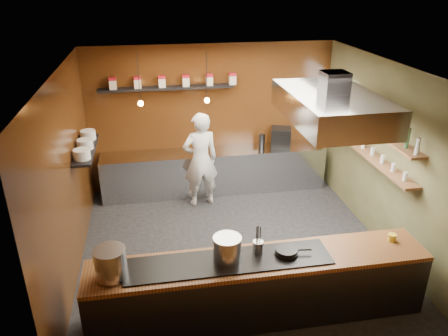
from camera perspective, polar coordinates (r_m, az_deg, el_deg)
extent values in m
plane|color=black|center=(7.48, 1.40, -10.37)|extent=(5.00, 5.00, 0.00)
plane|color=#3B190A|center=(9.05, -1.60, 6.54)|extent=(5.00, 0.00, 5.00)
plane|color=#3B190A|center=(6.74, -19.78, -1.32)|extent=(0.00, 5.00, 5.00)
plane|color=#4C4C2B|center=(7.61, 20.33, 1.50)|extent=(0.00, 5.00, 5.00)
plane|color=silver|center=(6.28, 1.69, 12.78)|extent=(5.00, 5.00, 0.00)
plane|color=white|center=(8.88, 15.16, 8.06)|extent=(0.00, 1.00, 1.00)
cube|color=silver|center=(9.12, -1.22, -0.38)|extent=(4.60, 0.65, 0.90)
cube|color=#38383D|center=(5.98, 4.55, -15.53)|extent=(4.40, 0.70, 0.86)
cube|color=brown|center=(5.69, 4.70, -11.96)|extent=(4.40, 0.72, 0.06)
cube|color=black|center=(5.60, 0.65, -12.09)|extent=(2.60, 0.55, 0.02)
cube|color=black|center=(8.64, -7.53, 10.32)|extent=(2.60, 0.26, 0.04)
cube|color=black|center=(7.61, -17.59, 2.30)|extent=(0.30, 1.40, 0.04)
cube|color=brown|center=(7.64, 18.66, 5.20)|extent=(0.26, 2.80, 0.04)
cube|color=brown|center=(7.79, 18.21, 1.93)|extent=(0.26, 2.80, 0.04)
cube|color=#38383D|center=(6.33, 14.23, 10.77)|extent=(0.35, 0.35, 0.30)
cube|color=silver|center=(6.42, 13.91, 7.74)|extent=(1.20, 2.00, 0.40)
cube|color=white|center=(6.48, 13.73, 5.96)|extent=(1.00, 1.80, 0.02)
cylinder|color=black|center=(7.92, -11.09, 11.41)|extent=(0.01, 0.01, 0.90)
sphere|color=orange|center=(8.03, -10.83, 8.28)|extent=(0.10, 0.10, 0.10)
cylinder|color=black|center=(7.98, -2.28, 11.94)|extent=(0.01, 0.01, 0.90)
sphere|color=orange|center=(8.09, -2.23, 8.82)|extent=(0.10, 0.10, 0.10)
cube|color=beige|center=(8.64, -14.31, 10.50)|extent=(0.13, 0.13, 0.17)
cube|color=#AA1520|center=(8.61, -14.38, 11.21)|extent=(0.13, 0.13, 0.05)
cube|color=beige|center=(8.62, -11.21, 10.75)|extent=(0.13, 0.13, 0.17)
cube|color=#AA1520|center=(8.59, -11.27, 11.46)|extent=(0.13, 0.13, 0.05)
cube|color=beige|center=(8.62, -8.10, 10.96)|extent=(0.13, 0.13, 0.17)
cube|color=#AA1520|center=(8.59, -8.15, 11.68)|extent=(0.13, 0.13, 0.05)
cube|color=beige|center=(8.64, -5.00, 11.15)|extent=(0.13, 0.13, 0.17)
cube|color=#AA1520|center=(8.62, -5.03, 11.86)|extent=(0.14, 0.13, 0.05)
cube|color=beige|center=(8.69, -1.93, 11.30)|extent=(0.13, 0.13, 0.17)
cube|color=#AA1520|center=(8.67, -1.94, 12.01)|extent=(0.14, 0.13, 0.05)
cube|color=beige|center=(8.77, 1.11, 11.42)|extent=(0.13, 0.13, 0.17)
cube|color=#AA1520|center=(8.74, 1.12, 12.13)|extent=(0.14, 0.13, 0.05)
cylinder|color=silver|center=(7.16, -18.07, 1.72)|extent=(0.26, 0.26, 0.16)
cylinder|color=silver|center=(7.57, -17.68, 3.00)|extent=(0.26, 0.26, 0.16)
cylinder|color=silver|center=(7.99, -17.33, 4.15)|extent=(0.26, 0.26, 0.16)
cylinder|color=silver|center=(6.55, 23.96, 2.58)|extent=(0.06, 0.06, 0.24)
cylinder|color=#2D5933|center=(6.75, 22.81, 3.39)|extent=(0.06, 0.06, 0.24)
cylinder|color=#8C601E|center=(6.96, 21.72, 4.16)|extent=(0.06, 0.06, 0.24)
cylinder|color=silver|center=(7.17, 20.69, 4.88)|extent=(0.06, 0.06, 0.24)
cylinder|color=#2D5933|center=(7.38, 19.72, 5.56)|extent=(0.06, 0.06, 0.24)
cylinder|color=#8C601E|center=(7.59, 18.80, 6.19)|extent=(0.06, 0.06, 0.24)
cylinder|color=silver|center=(7.81, 17.93, 6.79)|extent=(0.06, 0.06, 0.24)
cylinder|color=#2D5933|center=(8.03, 17.10, 7.36)|extent=(0.06, 0.06, 0.24)
cylinder|color=#8C601E|center=(8.26, 16.32, 7.89)|extent=(0.06, 0.06, 0.24)
cylinder|color=silver|center=(8.48, 15.58, 8.40)|extent=(0.06, 0.06, 0.24)
cylinder|color=#2D5933|center=(8.71, 14.87, 8.88)|extent=(0.06, 0.06, 0.24)
cylinder|color=silver|center=(6.86, 22.58, -1.03)|extent=(0.07, 0.07, 0.13)
cylinder|color=silver|center=(7.11, 21.24, 0.07)|extent=(0.07, 0.07, 0.13)
cylinder|color=silver|center=(7.37, 20.00, 1.10)|extent=(0.07, 0.07, 0.13)
cylinder|color=silver|center=(7.63, 18.84, 2.06)|extent=(0.07, 0.07, 0.13)
cylinder|color=silver|center=(7.90, 17.76, 2.95)|extent=(0.07, 0.07, 0.13)
cylinder|color=silver|center=(8.17, 16.74, 3.78)|extent=(0.07, 0.07, 0.13)
cylinder|color=silver|center=(8.45, 15.79, 4.56)|extent=(0.07, 0.07, 0.13)
cylinder|color=silver|center=(8.73, 14.90, 5.29)|extent=(0.07, 0.07, 0.13)
cylinder|color=silver|center=(5.40, -14.60, -11.92)|extent=(0.44, 0.44, 0.37)
cylinder|color=silver|center=(5.50, 0.42, -10.53)|extent=(0.36, 0.36, 0.33)
cylinder|color=#B4B6BB|center=(5.69, 4.46, -10.28)|extent=(0.16, 0.16, 0.18)
cylinder|color=black|center=(5.75, 8.15, -10.90)|extent=(0.30, 0.30, 0.04)
cylinder|color=black|center=(5.73, 8.17, -10.59)|extent=(0.28, 0.28, 0.04)
cylinder|color=black|center=(5.77, 10.47, -10.45)|extent=(0.18, 0.05, 0.02)
cylinder|color=gold|center=(6.38, 21.08, -8.46)|extent=(0.14, 0.14, 0.10)
cube|color=black|center=(9.20, 7.44, 4.00)|extent=(0.49, 0.48, 0.40)
imported|color=white|center=(8.40, -3.09, 1.05)|extent=(0.75, 0.56, 1.89)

